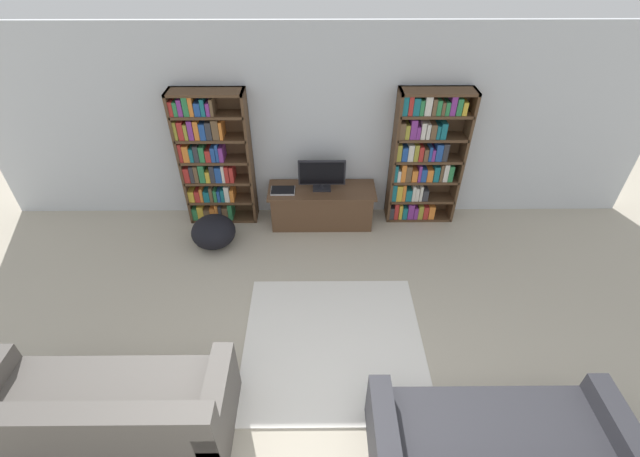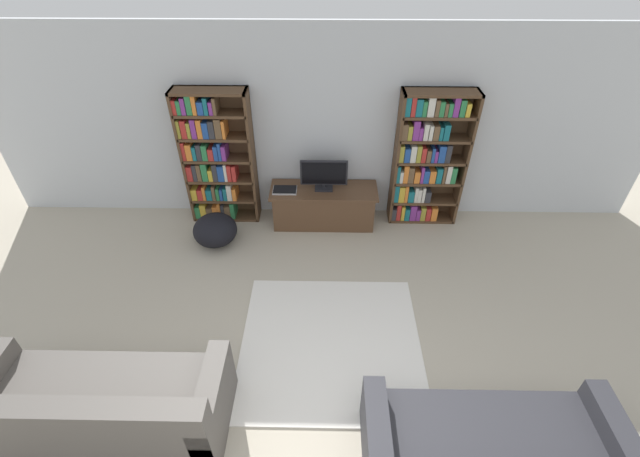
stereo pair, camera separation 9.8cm
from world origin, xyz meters
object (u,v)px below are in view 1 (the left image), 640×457
at_px(bookshelf_left, 212,160).
at_px(tv_stand, 322,206).
at_px(couch_left_sectional, 104,415).
at_px(beanbag_ottoman, 214,232).
at_px(bookshelf_right, 423,158).
at_px(laptop, 283,191).
at_px(couch_right_sofa, 501,457).
at_px(television, 322,175).

bearing_deg(bookshelf_left, tv_stand, -5.46).
bearing_deg(couch_left_sectional, beanbag_ottoman, 80.98).
height_order(bookshelf_left, bookshelf_right, same).
relative_size(bookshelf_left, laptop, 5.79).
distance_m(bookshelf_left, beanbag_ottoman, 0.96).
relative_size(bookshelf_left, couch_right_sofa, 0.93).
distance_m(tv_stand, laptop, 0.60).
relative_size(bookshelf_right, tv_stand, 1.28).
xyz_separation_m(tv_stand, couch_left_sectional, (-1.84, -3.05, 0.02)).
xyz_separation_m(tv_stand, television, (-0.00, 0.00, 0.50)).
bearing_deg(television, couch_right_sofa, -68.20).
bearing_deg(couch_right_sofa, tv_stand, 111.83).
bearing_deg(tv_stand, couch_right_sofa, -68.17).
bearing_deg(couch_right_sofa, beanbag_ottoman, 133.83).
bearing_deg(bookshelf_left, bookshelf_right, -0.04).
distance_m(tv_stand, couch_left_sectional, 3.56).
relative_size(bookshelf_left, couch_left_sectional, 0.90).
height_order(tv_stand, couch_right_sofa, couch_right_sofa).
bearing_deg(laptop, tv_stand, 5.26).
bearing_deg(laptop, bookshelf_right, 5.70).
height_order(bookshelf_left, tv_stand, bookshelf_left).
bearing_deg(television, bookshelf_left, 174.71).
bearing_deg(television, laptop, -174.27).
xyz_separation_m(bookshelf_right, couch_right_sofa, (0.01, -3.52, -0.69)).
xyz_separation_m(bookshelf_right, beanbag_ottoman, (-2.77, -0.62, -0.74)).
bearing_deg(bookshelf_right, television, -174.32).
height_order(bookshelf_left, laptop, bookshelf_left).
xyz_separation_m(bookshelf_right, television, (-1.34, -0.13, -0.17)).
height_order(laptop, couch_left_sectional, couch_left_sectional).
xyz_separation_m(couch_right_sofa, beanbag_ottoman, (-2.79, 2.90, -0.05)).
bearing_deg(television, couch_left_sectional, -121.04).
height_order(couch_left_sectional, couch_right_sofa, couch_left_sectional).
relative_size(bookshelf_right, couch_left_sectional, 0.90).
xyz_separation_m(couch_left_sectional, couch_right_sofa, (3.19, -0.34, -0.04)).
distance_m(television, laptop, 0.57).
height_order(bookshelf_left, beanbag_ottoman, bookshelf_left).
bearing_deg(tv_stand, bookshelf_left, 174.54).
height_order(laptop, couch_right_sofa, couch_right_sofa).
height_order(bookshelf_right, tv_stand, bookshelf_right).
bearing_deg(couch_right_sofa, laptop, 119.41).
bearing_deg(bookshelf_left, beanbag_ottoman, -86.95).
height_order(television, couch_right_sofa, television).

